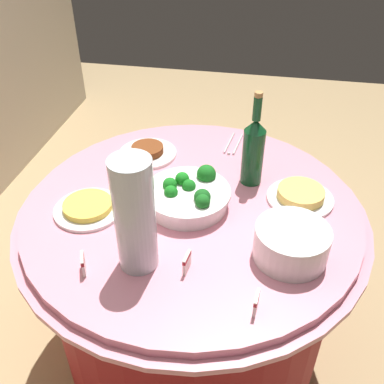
# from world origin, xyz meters

# --- Properties ---
(ground_plane) EXTENTS (6.00, 6.00, 0.00)m
(ground_plane) POSITION_xyz_m (0.00, 0.00, 0.00)
(ground_plane) COLOR tan
(buffet_table) EXTENTS (1.16, 1.16, 0.74)m
(buffet_table) POSITION_xyz_m (0.00, 0.00, 0.38)
(buffet_table) COLOR maroon
(buffet_table) RESTS_ON ground_plane
(broccoli_bowl) EXTENTS (0.28, 0.28, 0.11)m
(broccoli_bowl) POSITION_xyz_m (-0.01, 0.01, 0.78)
(broccoli_bowl) COLOR white
(broccoli_bowl) RESTS_ON buffet_table
(plate_stack) EXTENTS (0.21, 0.21, 0.10)m
(plate_stack) POSITION_xyz_m (-0.18, -0.32, 0.79)
(plate_stack) COLOR white
(plate_stack) RESTS_ON buffet_table
(wine_bottle) EXTENTS (0.07, 0.07, 0.34)m
(wine_bottle) POSITION_xyz_m (0.17, -0.18, 0.87)
(wine_bottle) COLOR #0F4420
(wine_bottle) RESTS_ON buffet_table
(decorative_fruit_vase) EXTENTS (0.11, 0.11, 0.34)m
(decorative_fruit_vase) POSITION_xyz_m (-0.29, 0.10, 0.89)
(decorative_fruit_vase) COLOR silver
(decorative_fruit_vase) RESTS_ON buffet_table
(serving_tongs) EXTENTS (0.17, 0.06, 0.01)m
(serving_tongs) POSITION_xyz_m (0.40, -0.09, 0.74)
(serving_tongs) COLOR silver
(serving_tongs) RESTS_ON buffet_table
(food_plate_noodles) EXTENTS (0.22, 0.22, 0.04)m
(food_plate_noodles) POSITION_xyz_m (0.09, -0.35, 0.76)
(food_plate_noodles) COLOR white
(food_plate_noodles) RESTS_ON buffet_table
(food_plate_stir_fry) EXTENTS (0.22, 0.22, 0.04)m
(food_plate_stir_fry) POSITION_xyz_m (0.27, 0.22, 0.75)
(food_plate_stir_fry) COLOR white
(food_plate_stir_fry) RESTS_ON buffet_table
(food_plate_fried_egg) EXTENTS (0.22, 0.22, 0.03)m
(food_plate_fried_egg) POSITION_xyz_m (-0.10, 0.32, 0.75)
(food_plate_fried_egg) COLOR white
(food_plate_fried_egg) RESTS_ON buffet_table
(label_placard_front) EXTENTS (0.05, 0.03, 0.05)m
(label_placard_front) POSITION_xyz_m (-0.35, 0.24, 0.77)
(label_placard_front) COLOR white
(label_placard_front) RESTS_ON buffet_table
(label_placard_mid) EXTENTS (0.05, 0.01, 0.05)m
(label_placard_mid) POSITION_xyz_m (-0.39, -0.24, 0.77)
(label_placard_mid) COLOR white
(label_placard_mid) RESTS_ON buffet_table
(label_placard_rear) EXTENTS (0.05, 0.02, 0.05)m
(label_placard_rear) POSITION_xyz_m (-0.29, -0.04, 0.77)
(label_placard_rear) COLOR white
(label_placard_rear) RESTS_ON buffet_table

